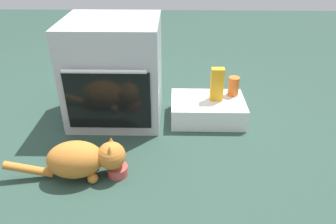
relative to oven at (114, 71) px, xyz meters
name	(u,v)px	position (x,y,z in m)	size (l,w,h in m)	color
ground	(103,151)	(-0.02, -0.46, -0.36)	(8.00, 8.00, 0.00)	#284238
oven	(114,71)	(0.00, 0.00, 0.00)	(0.64, 0.62, 0.71)	#B7BABF
pantry_cabinet	(207,109)	(0.67, -0.04, -0.28)	(0.53, 0.37, 0.16)	white
food_bowl	(118,170)	(0.10, -0.68, -0.32)	(0.12, 0.12, 0.08)	#C64C47
cat	(83,159)	(-0.08, -0.69, -0.24)	(0.68, 0.24, 0.23)	#C6752D
juice_carton	(217,84)	(0.72, -0.04, -0.08)	(0.09, 0.06, 0.24)	orange
sauce_jar	(233,86)	(0.86, 0.04, -0.13)	(0.08, 0.08, 0.14)	#D16023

